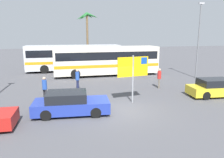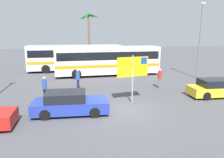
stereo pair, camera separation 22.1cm
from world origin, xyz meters
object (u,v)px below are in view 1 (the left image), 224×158
Objects in this scene: ferry_sign at (134,69)px; pedestrian_by_bus at (45,87)px; car_yellow at (217,88)px; bus_rear_coach at (74,57)px; pedestrian_crossing_lot at (159,77)px; pedestrian_near_sign at (77,78)px; bus_front_coach at (106,59)px; car_blue at (70,103)px.

ferry_sign is 6.23m from pedestrian_by_bus.
ferry_sign is 0.73× the size of car_yellow.
bus_rear_coach is 2.59× the size of car_yellow.
pedestrian_crossing_lot is (3.43, 3.21, -1.32)m from ferry_sign.
ferry_sign is at bearing -21.93° from pedestrian_near_sign.
pedestrian_crossing_lot is at bearing 35.49° from ferry_sign.
ferry_sign is at bearing -67.73° from pedestrian_by_bus.
pedestrian_crossing_lot reaches higher than car_yellow.
ferry_sign reaches higher than pedestrian_by_bus.
car_yellow is at bearing 162.54° from pedestrian_crossing_lot.
pedestrian_by_bus is 3.43m from pedestrian_near_sign.
pedestrian_near_sign is at bearing 20.70° from pedestrian_crossing_lot.
ferry_sign is 5.54m from pedestrian_near_sign.
bus_front_coach is at bearing -49.71° from bus_rear_coach.
bus_rear_coach is 15.26m from car_blue.
bus_rear_coach is 12.53m from pedestrian_by_bus.
car_blue is at bearing -69.78° from pedestrian_near_sign.
car_yellow is 4.49m from pedestrian_crossing_lot.
bus_front_coach is 10.07m from ferry_sign.
car_yellow is 12.47m from pedestrian_by_bus.
pedestrian_near_sign reaches higher than pedestrian_by_bus.
bus_rear_coach is 6.70× the size of pedestrian_crossing_lot.
car_yellow is at bearing -58.37° from bus_front_coach.
pedestrian_by_bus is at bearing 37.72° from pedestrian_crossing_lot.
pedestrian_near_sign is at bearing 121.30° from ferry_sign.
ferry_sign is at bearing -77.81° from bus_rear_coach.
car_yellow is at bearing -55.76° from bus_rear_coach.
bus_front_coach reaches higher than car_yellow.
car_yellow is (9.53, -14.00, -1.15)m from bus_rear_coach.
car_yellow is 10.77m from pedestrian_near_sign.
pedestrian_by_bus is at bearing -106.08° from pedestrian_near_sign.
pedestrian_by_bus is at bearing 176.75° from car_yellow.
pedestrian_near_sign is at bearing -5.99° from pedestrian_by_bus.
bus_front_coach is at bearing 86.99° from pedestrian_near_sign.
ferry_sign is 1.88× the size of pedestrian_crossing_lot.
ferry_sign is 4.87m from pedestrian_crossing_lot.
bus_rear_coach is at bearing 129.35° from car_yellow.
bus_rear_coach is 6.74× the size of pedestrian_by_bus.
car_blue is (-1.21, -15.17, -1.15)m from bus_rear_coach.
car_blue is at bearing -168.68° from car_yellow.
car_blue is at bearing -112.72° from pedestrian_by_bus.
ferry_sign reaches higher than car_yellow.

